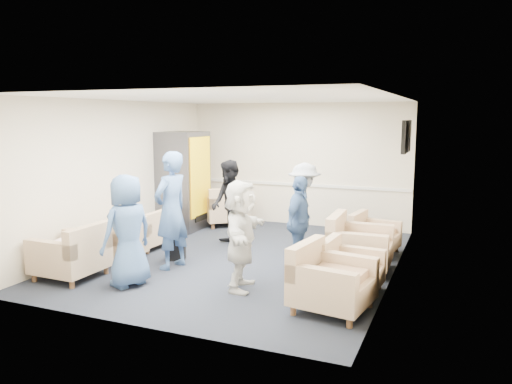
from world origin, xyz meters
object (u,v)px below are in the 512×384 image
at_px(armchair_corner, 226,209).
at_px(vending_machine, 183,181).
at_px(armchair_right_midfar, 356,247).
at_px(person_back_left, 230,204).
at_px(person_mid_right, 299,223).
at_px(armchair_left_mid, 119,243).
at_px(armchair_right_far, 372,236).
at_px(person_back_right, 304,206).
at_px(person_front_right, 241,235).
at_px(armchair_right_near, 328,283).
at_px(person_mid_left, 171,210).
at_px(person_front_left, 127,231).
at_px(armchair_right_midnear, 348,270).
at_px(armchair_left_far, 146,232).
at_px(armchair_left_near, 73,255).

xyz_separation_m(armchair_corner, vending_machine, (-0.68, -0.67, 0.68)).
xyz_separation_m(armchair_right_midfar, vending_machine, (-4.01, 1.51, 0.67)).
bearing_deg(person_back_left, person_mid_right, 17.58).
relative_size(armchair_left_mid, armchair_right_far, 0.93).
distance_m(armchair_corner, person_back_right, 2.54).
bearing_deg(armchair_right_midfar, person_front_right, 137.06).
relative_size(armchair_right_near, armchair_corner, 0.78).
bearing_deg(person_mid_left, person_back_right, 150.71).
xyz_separation_m(vending_machine, person_mid_left, (1.26, -2.52, -0.11)).
height_order(armchair_left_mid, person_back_right, person_back_right).
height_order(armchair_right_near, person_mid_right, person_mid_right).
bearing_deg(person_front_right, vending_machine, 29.06).
relative_size(person_front_left, person_back_left, 0.99).
xyz_separation_m(armchair_left_mid, person_front_right, (2.46, -0.50, 0.47)).
relative_size(armchair_right_midnear, vending_machine, 0.40).
bearing_deg(person_back_right, armchair_left_mid, 109.09).
bearing_deg(person_front_right, person_back_right, -16.74).
relative_size(armchair_right_near, armchair_right_far, 1.18).
bearing_deg(person_back_right, armchair_corner, 43.20).
bearing_deg(armchair_right_far, person_back_left, 110.60).
bearing_deg(armchair_corner, armchair_right_midfar, 106.93).
height_order(armchair_right_midfar, person_front_left, person_front_left).
bearing_deg(armchair_right_far, armchair_right_near, -172.89).
relative_size(armchair_right_near, person_mid_left, 0.54).
distance_m(person_front_left, person_front_right, 1.62).
relative_size(armchair_corner, vending_machine, 0.62).
bearing_deg(armchair_left_mid, armchair_left_far, -173.07).
bearing_deg(person_mid_right, person_back_right, 16.01).
bearing_deg(person_front_right, armchair_right_midnear, -85.42).
height_order(armchair_left_mid, armchair_corner, armchair_corner).
height_order(armchair_right_midnear, armchair_right_far, armchair_right_midnear).
height_order(armchair_right_far, person_back_left, person_back_left).
bearing_deg(person_front_left, person_front_right, 126.04).
distance_m(armchair_left_mid, vending_machine, 2.63).
distance_m(armchair_left_far, armchair_right_midnear, 4.03).
xyz_separation_m(armchair_left_far, armchair_corner, (0.50, 2.35, 0.07)).
bearing_deg(armchair_right_midnear, armchair_left_mid, 92.79).
bearing_deg(armchair_left_near, armchair_left_mid, 178.64).
distance_m(armchair_corner, person_front_right, 4.21).
height_order(armchair_right_near, armchair_right_midnear, armchair_right_near).
bearing_deg(armchair_left_near, armchair_right_midnear, 105.16).
distance_m(armchair_right_midfar, vending_machine, 4.34).
xyz_separation_m(armchair_left_mid, armchair_right_far, (3.85, 2.08, -0.00)).
bearing_deg(armchair_right_midnear, person_front_right, 110.98).
relative_size(armchair_left_near, person_mid_right, 0.61).
bearing_deg(person_mid_right, armchair_right_midfar, -70.83).
bearing_deg(armchair_right_midnear, person_mid_right, 53.81).
height_order(armchair_left_near, person_front_left, person_front_left).
xyz_separation_m(armchair_right_midfar, armchair_corner, (-3.33, 2.18, -0.00)).
xyz_separation_m(armchair_corner, person_front_right, (2.01, -3.67, 0.41)).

